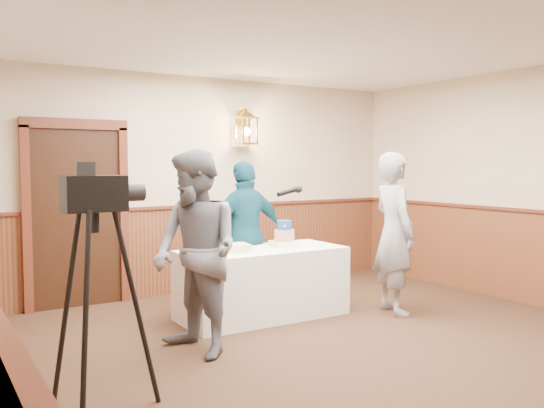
{
  "coord_description": "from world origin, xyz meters",
  "views": [
    {
      "loc": [
        -3.18,
        -3.42,
        1.67
      ],
      "look_at": [
        -0.0,
        1.7,
        1.25
      ],
      "focal_mm": 38.0,
      "sensor_mm": 36.0,
      "label": 1
    }
  ],
  "objects_px": {
    "sheet_cake_yellow": "(231,248)",
    "baker": "(394,233)",
    "display_table": "(262,283)",
    "tv_camera_rig": "(97,310)",
    "interviewer": "(196,253)",
    "assistant_p": "(246,234)",
    "tiered_cake": "(284,236)",
    "sheet_cake_green": "(207,249)"
  },
  "relations": [
    {
      "from": "sheet_cake_yellow",
      "to": "baker",
      "type": "bearing_deg",
      "value": -19.51
    },
    {
      "from": "tv_camera_rig",
      "to": "assistant_p",
      "type": "bearing_deg",
      "value": 40.76
    },
    {
      "from": "tiered_cake",
      "to": "assistant_p",
      "type": "relative_size",
      "value": 0.19
    },
    {
      "from": "display_table",
      "to": "tv_camera_rig",
      "type": "distance_m",
      "value": 2.72
    },
    {
      "from": "interviewer",
      "to": "baker",
      "type": "bearing_deg",
      "value": 81.9
    },
    {
      "from": "sheet_cake_green",
      "to": "sheet_cake_yellow",
      "type": "bearing_deg",
      "value": -22.21
    },
    {
      "from": "tiered_cake",
      "to": "baker",
      "type": "relative_size",
      "value": 0.18
    },
    {
      "from": "display_table",
      "to": "sheet_cake_yellow",
      "type": "relative_size",
      "value": 4.74
    },
    {
      "from": "sheet_cake_yellow",
      "to": "sheet_cake_green",
      "type": "distance_m",
      "value": 0.25
    },
    {
      "from": "sheet_cake_yellow",
      "to": "interviewer",
      "type": "relative_size",
      "value": 0.21
    },
    {
      "from": "tiered_cake",
      "to": "interviewer",
      "type": "distance_m",
      "value": 1.66
    },
    {
      "from": "display_table",
      "to": "baker",
      "type": "height_order",
      "value": "baker"
    },
    {
      "from": "interviewer",
      "to": "assistant_p",
      "type": "distance_m",
      "value": 1.71
    },
    {
      "from": "tiered_cake",
      "to": "assistant_p",
      "type": "distance_m",
      "value": 0.49
    },
    {
      "from": "tiered_cake",
      "to": "tv_camera_rig",
      "type": "distance_m",
      "value": 2.99
    },
    {
      "from": "tiered_cake",
      "to": "sheet_cake_green",
      "type": "relative_size",
      "value": 1.09
    },
    {
      "from": "assistant_p",
      "to": "baker",
      "type": "bearing_deg",
      "value": 139.8
    },
    {
      "from": "baker",
      "to": "assistant_p",
      "type": "xyz_separation_m",
      "value": [
        -1.29,
        1.08,
        -0.05
      ]
    },
    {
      "from": "display_table",
      "to": "sheet_cake_yellow",
      "type": "distance_m",
      "value": 0.57
    },
    {
      "from": "sheet_cake_green",
      "to": "tv_camera_rig",
      "type": "bearing_deg",
      "value": -133.79
    },
    {
      "from": "tiered_cake",
      "to": "tv_camera_rig",
      "type": "bearing_deg",
      "value": -147.33
    },
    {
      "from": "display_table",
      "to": "interviewer",
      "type": "height_order",
      "value": "interviewer"
    },
    {
      "from": "display_table",
      "to": "interviewer",
      "type": "xyz_separation_m",
      "value": [
        -1.13,
        -0.77,
        0.53
      ]
    },
    {
      "from": "interviewer",
      "to": "assistant_p",
      "type": "height_order",
      "value": "interviewer"
    },
    {
      "from": "display_table",
      "to": "assistant_p",
      "type": "distance_m",
      "value": 0.67
    },
    {
      "from": "tiered_cake",
      "to": "tv_camera_rig",
      "type": "height_order",
      "value": "tv_camera_rig"
    },
    {
      "from": "sheet_cake_yellow",
      "to": "sheet_cake_green",
      "type": "relative_size",
      "value": 1.29
    },
    {
      "from": "baker",
      "to": "assistant_p",
      "type": "distance_m",
      "value": 1.68
    },
    {
      "from": "sheet_cake_green",
      "to": "interviewer",
      "type": "bearing_deg",
      "value": -120.93
    },
    {
      "from": "tiered_cake",
      "to": "interviewer",
      "type": "relative_size",
      "value": 0.18
    },
    {
      "from": "interviewer",
      "to": "baker",
      "type": "height_order",
      "value": "interviewer"
    },
    {
      "from": "assistant_p",
      "to": "sheet_cake_yellow",
      "type": "bearing_deg",
      "value": 46.51
    },
    {
      "from": "display_table",
      "to": "assistant_p",
      "type": "bearing_deg",
      "value": 83.07
    },
    {
      "from": "sheet_cake_yellow",
      "to": "sheet_cake_green",
      "type": "xyz_separation_m",
      "value": [
        -0.23,
        0.09,
        -0.0
      ]
    },
    {
      "from": "assistant_p",
      "to": "interviewer",
      "type": "bearing_deg",
      "value": 45.98
    },
    {
      "from": "sheet_cake_green",
      "to": "interviewer",
      "type": "distance_m",
      "value": 1.0
    },
    {
      "from": "display_table",
      "to": "tiered_cake",
      "type": "distance_m",
      "value": 0.58
    },
    {
      "from": "sheet_cake_green",
      "to": "tv_camera_rig",
      "type": "xyz_separation_m",
      "value": [
        -1.58,
        -1.65,
        -0.07
      ]
    },
    {
      "from": "sheet_cake_yellow",
      "to": "assistant_p",
      "type": "xyz_separation_m",
      "value": [
        0.45,
        0.47,
        0.07
      ]
    },
    {
      "from": "tiered_cake",
      "to": "interviewer",
      "type": "height_order",
      "value": "interviewer"
    },
    {
      "from": "interviewer",
      "to": "display_table",
      "type": "bearing_deg",
      "value": 112.76
    },
    {
      "from": "tiered_cake",
      "to": "sheet_cake_yellow",
      "type": "relative_size",
      "value": 0.85
    }
  ]
}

